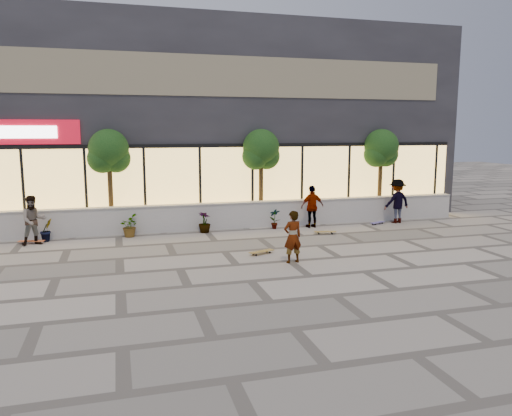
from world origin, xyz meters
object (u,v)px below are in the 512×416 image
object	(u,v)px
skateboard_right_near	(325,232)
skateboard_right_far	(377,222)
skateboard_center	(262,252)
skater_right_near	(312,207)
tree_midwest	(109,154)
skater_right_far	(397,201)
skater_center	(293,237)
tree_mideast	(261,152)
skater_left	(33,221)
tree_east	(381,150)
skateboard_left	(31,241)

from	to	relation	value
skateboard_right_near	skateboard_right_far	distance (m)	3.13
skateboard_center	skateboard_right_far	xyz separation A→B (m)	(6.05, 3.55, -0.01)
skater_right_near	skateboard_center	distance (m)	4.89
tree_midwest	skater_right_far	bearing A→B (deg)	-6.92
skater_right_near	skateboard_center	size ratio (longest dim) A/B	1.91
skater_center	skateboard_center	size ratio (longest dim) A/B	1.76
tree_mideast	skater_left	xyz separation A→B (m)	(-8.52, -1.76, -2.14)
tree_midwest	skateboard_center	xyz separation A→B (m)	(4.56, -5.05, -2.90)
tree_midwest	skateboard_right_near	xyz separation A→B (m)	(7.73, -2.73, -2.90)
tree_midwest	tree_mideast	world-z (taller)	same
tree_east	skateboard_right_near	xyz separation A→B (m)	(-3.77, -2.73, -2.90)
skater_left	skater_center	bearing A→B (deg)	-49.56
tree_mideast	skateboard_left	world-z (taller)	tree_mideast
tree_mideast	skater_right_near	world-z (taller)	tree_mideast
skateboard_center	skater_right_near	bearing A→B (deg)	27.79
tree_mideast	skater_right_near	bearing A→B (deg)	-39.04
skateboard_right_near	skateboard_right_far	world-z (taller)	skateboard_right_near
skater_left	skateboard_right_near	distance (m)	10.32
tree_east	skater_center	bearing A→B (deg)	-135.42
skateboard_right_near	skateboard_right_far	bearing A→B (deg)	37.50
skater_center	skateboard_left	world-z (taller)	skater_center
skater_center	tree_east	bearing A→B (deg)	-143.02
tree_mideast	tree_midwest	bearing A→B (deg)	180.00
tree_east	skateboard_right_near	bearing A→B (deg)	-144.13
tree_mideast	skater_center	world-z (taller)	tree_mideast
skater_center	skater_right_near	xyz separation A→B (m)	(2.57, 4.86, 0.07)
tree_midwest	skateboard_center	world-z (taller)	tree_midwest
skater_right_far	skateboard_right_near	size ratio (longest dim) A/B	2.17
skater_right_near	skater_right_far	xyz separation A→B (m)	(3.81, 0.00, 0.07)
tree_midwest	skateboard_right_near	size ratio (longest dim) A/B	4.61
skater_right_near	skateboard_right_near	bearing A→B (deg)	83.30
skater_left	skateboard_center	size ratio (longest dim) A/B	1.91
skater_right_near	tree_east	bearing A→B (deg)	-166.40
skateboard_center	skateboard_right_far	distance (m)	7.02
tree_east	skater_left	xyz separation A→B (m)	(-14.02, -1.76, -2.14)
skater_left	skater_right_near	bearing A→B (deg)	-17.17
tree_midwest	skater_center	xyz separation A→B (m)	(5.15, -6.26, -2.21)
tree_mideast	skater_center	size ratio (longest dim) A/B	2.52
tree_midwest	tree_mideast	xyz separation A→B (m)	(6.00, 0.00, 0.00)
skater_left	skateboard_center	world-z (taller)	skater_left
skater_left	tree_mideast	bearing A→B (deg)	-7.51
tree_east	skater_right_far	world-z (taller)	tree_east
skateboard_center	skateboard_left	size ratio (longest dim) A/B	0.99
skater_right_far	skateboard_right_far	world-z (taller)	skater_right_far
skater_left	skater_right_far	bearing A→B (deg)	-17.72
skater_right_near	skateboard_left	world-z (taller)	skater_right_near
tree_mideast	skater_left	size ratio (longest dim) A/B	2.31
tree_midwest	skater_right_near	bearing A→B (deg)	-10.27
skater_right_far	skater_center	bearing A→B (deg)	28.82
tree_midwest	skater_center	bearing A→B (deg)	-50.53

